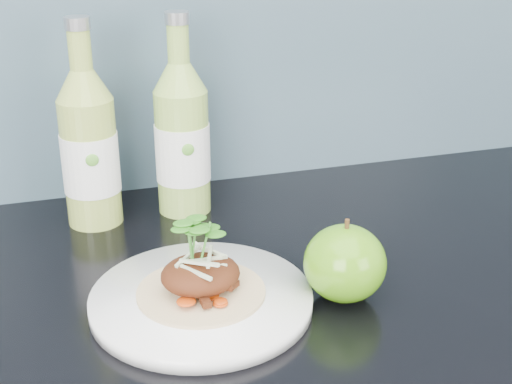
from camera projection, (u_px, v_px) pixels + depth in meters
dinner_plate at (201, 300)px, 0.77m from camera, size 0.31×0.31×0.02m
pork_taco at (200, 271)px, 0.75m from camera, size 0.14×0.14×0.09m
green_apple at (345, 263)px, 0.77m from camera, size 0.11×0.11×0.10m
cider_bottle_left at (89, 149)px, 0.93m from camera, size 0.09×0.09×0.27m
cider_bottle_right at (182, 139)px, 0.96m from camera, size 0.10×0.10×0.27m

